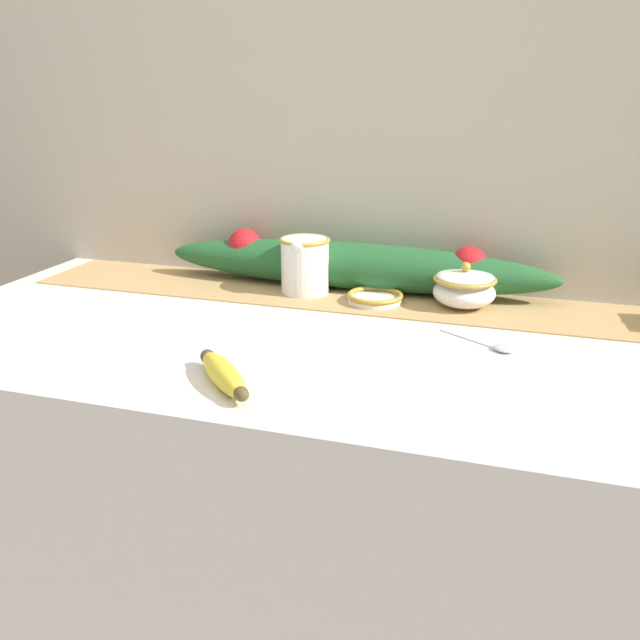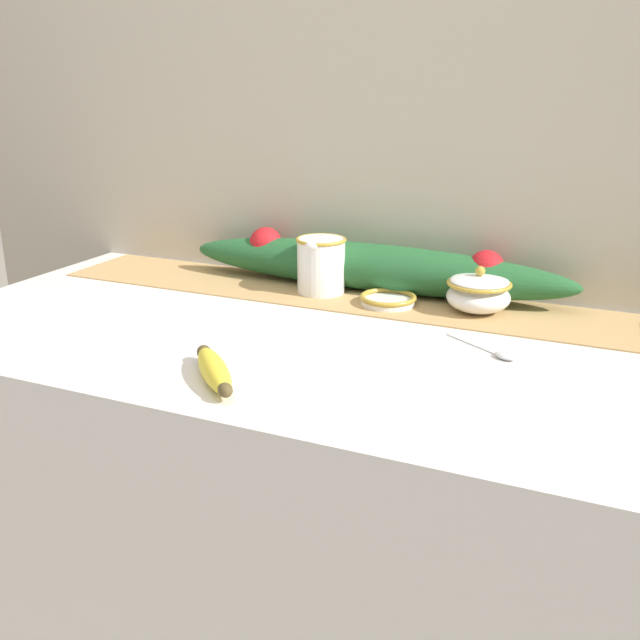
% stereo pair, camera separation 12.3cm
% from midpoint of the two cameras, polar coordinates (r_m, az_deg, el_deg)
% --- Properties ---
extents(countertop, '(1.54, 0.75, 0.88)m').
position_cam_midpoint_polar(countertop, '(1.52, -3.29, -17.11)').
color(countertop, silver).
rests_on(countertop, ground_plane).
extents(back_wall, '(2.34, 0.04, 2.40)m').
position_cam_midpoint_polar(back_wall, '(1.61, 1.38, 14.10)').
color(back_wall, '#B7AD99').
rests_on(back_wall, ground_plane).
extents(table_runner, '(1.42, 0.23, 0.00)m').
position_cam_midpoint_polar(table_runner, '(1.53, -0.23, 1.86)').
color(table_runner, tan).
rests_on(table_runner, countertop).
extents(cream_pitcher, '(0.11, 0.13, 0.12)m').
position_cam_midpoint_polar(cream_pitcher, '(1.55, -3.48, 4.51)').
color(cream_pitcher, white).
rests_on(cream_pitcher, countertop).
extents(sugar_bowl, '(0.13, 0.13, 0.09)m').
position_cam_midpoint_polar(sugar_bowl, '(1.47, 9.14, 2.52)').
color(sugar_bowl, white).
rests_on(sugar_bowl, countertop).
extents(small_dish, '(0.12, 0.12, 0.02)m').
position_cam_midpoint_polar(small_dish, '(1.49, 2.05, 1.77)').
color(small_dish, white).
rests_on(small_dish, countertop).
extents(banana, '(0.15, 0.15, 0.04)m').
position_cam_midpoint_polar(banana, '(1.11, -10.94, -4.32)').
color(banana, yellow).
rests_on(banana, countertop).
extents(spoon, '(0.15, 0.10, 0.01)m').
position_cam_midpoint_polar(spoon, '(1.26, 11.41, -2.22)').
color(spoon, silver).
rests_on(spoon, countertop).
extents(poinsettia_garland, '(0.89, 0.11, 0.12)m').
position_cam_midpoint_polar(poinsettia_garland, '(1.58, 0.45, 4.41)').
color(poinsettia_garland, '#235B2D').
rests_on(poinsettia_garland, countertop).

